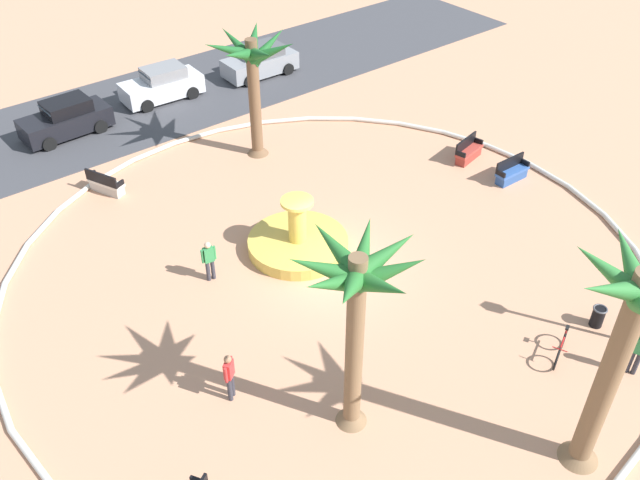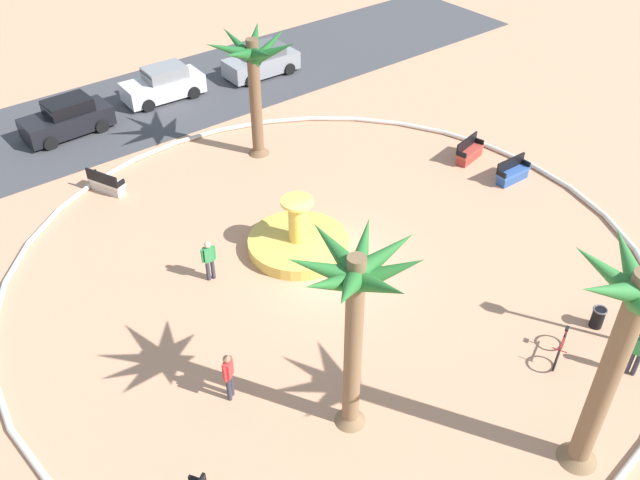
# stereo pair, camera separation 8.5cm
# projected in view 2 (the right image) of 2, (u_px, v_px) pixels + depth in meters

# --- Properties ---
(ground_plane) EXTENTS (80.00, 80.00, 0.00)m
(ground_plane) POSITION_uv_depth(u_px,v_px,m) (330.00, 268.00, 23.85)
(ground_plane) COLOR tan
(plaza_curb) EXTENTS (22.45, 22.45, 0.20)m
(plaza_curb) POSITION_uv_depth(u_px,v_px,m) (330.00, 266.00, 23.79)
(plaza_curb) COLOR silver
(plaza_curb) RESTS_ON ground
(street_asphalt) EXTENTS (48.00, 8.00, 0.03)m
(street_asphalt) POSITION_uv_depth(u_px,v_px,m) (132.00, 109.00, 33.55)
(street_asphalt) COLOR #424247
(street_asphalt) RESTS_ON ground
(fountain) EXTENTS (3.64, 3.64, 2.14)m
(fountain) POSITION_uv_depth(u_px,v_px,m) (298.00, 242.00, 24.54)
(fountain) COLOR gold
(fountain) RESTS_ON ground
(palm_tree_near_fountain) EXTENTS (3.36, 3.35, 6.06)m
(palm_tree_near_fountain) POSITION_uv_depth(u_px,v_px,m) (355.00, 297.00, 15.87)
(palm_tree_near_fountain) COLOR brown
(palm_tree_near_fountain) RESTS_ON ground
(palm_tree_by_curb) EXTENTS (3.76, 3.89, 5.50)m
(palm_tree_by_curb) POSITION_uv_depth(u_px,v_px,m) (253.00, 67.00, 27.71)
(palm_tree_by_curb) COLOR brown
(palm_tree_by_curb) RESTS_ON ground
(palm_tree_mid_plaza) EXTENTS (3.25, 3.32, 6.61)m
(palm_tree_mid_plaza) POSITION_uv_depth(u_px,v_px,m) (625.00, 335.00, 14.90)
(palm_tree_mid_plaza) COLOR brown
(palm_tree_mid_plaza) RESTS_ON ground
(bench_west) EXTENTS (1.67, 0.82, 1.00)m
(bench_west) POSITION_uv_depth(u_px,v_px,m) (469.00, 153.00, 29.51)
(bench_west) COLOR #B73D33
(bench_west) RESTS_ON ground
(bench_north) EXTENTS (1.09, 1.67, 1.00)m
(bench_north) POSITION_uv_depth(u_px,v_px,m) (107.00, 184.00, 27.50)
(bench_north) COLOR beige
(bench_north) RESTS_ON ground
(bench_southeast) EXTENTS (1.61, 0.55, 1.00)m
(bench_southeast) POSITION_uv_depth(u_px,v_px,m) (512.00, 174.00, 28.16)
(bench_southeast) COLOR #335BA8
(bench_southeast) RESTS_ON ground
(trash_bin) EXTENTS (0.46, 0.46, 0.73)m
(trash_bin) POSITION_uv_depth(u_px,v_px,m) (598.00, 317.00, 21.36)
(trash_bin) COLOR black
(trash_bin) RESTS_ON ground
(bicycle_red_frame) EXTENTS (1.61, 0.75, 0.94)m
(bicycle_red_frame) POSITION_uv_depth(u_px,v_px,m) (561.00, 348.00, 20.30)
(bicycle_red_frame) COLOR black
(bicycle_red_frame) RESTS_ON ground
(person_cyclist_helmet) EXTENTS (0.31, 0.50, 1.63)m
(person_cyclist_helmet) POSITION_uv_depth(u_px,v_px,m) (638.00, 352.00, 19.48)
(person_cyclist_helmet) COLOR #33333D
(person_cyclist_helmet) RESTS_ON ground
(person_cyclist_photo) EXTENTS (0.44, 0.37, 1.67)m
(person_cyclist_photo) POSITION_uv_depth(u_px,v_px,m) (229.00, 374.00, 18.77)
(person_cyclist_photo) COLOR #33333D
(person_cyclist_photo) RESTS_ON ground
(person_pedestrian_stroll) EXTENTS (0.52, 0.25, 1.59)m
(person_pedestrian_stroll) POSITION_uv_depth(u_px,v_px,m) (209.00, 259.00, 22.87)
(person_pedestrian_stroll) COLOR #33333D
(person_pedestrian_stroll) RESTS_ON ground
(parked_car_leftmost) EXTENTS (4.06, 2.04, 1.67)m
(parked_car_leftmost) POSITION_uv_depth(u_px,v_px,m) (67.00, 119.00, 31.11)
(parked_car_leftmost) COLOR black
(parked_car_leftmost) RESTS_ON ground
(parked_car_second) EXTENTS (4.07, 2.05, 1.67)m
(parked_car_second) POSITION_uv_depth(u_px,v_px,m) (163.00, 84.00, 34.02)
(parked_car_second) COLOR silver
(parked_car_second) RESTS_ON ground
(parked_car_third) EXTENTS (4.04, 1.99, 1.67)m
(parked_car_third) POSITION_uv_depth(u_px,v_px,m) (262.00, 61.00, 36.31)
(parked_car_third) COLOR gray
(parked_car_third) RESTS_ON ground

